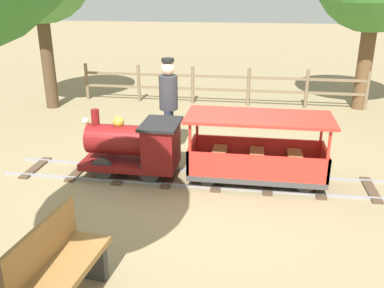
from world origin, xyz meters
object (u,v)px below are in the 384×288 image
object	(u,v)px
passenger_car	(257,156)
conductor_person	(169,100)
locomotive	(137,145)
park_bench	(50,278)

from	to	relation	value
passenger_car	conductor_person	distance (m)	1.78
locomotive	passenger_car	world-z (taller)	passenger_car
locomotive	passenger_car	bearing A→B (deg)	-90.00
locomotive	park_bench	size ratio (longest dim) A/B	1.09
locomotive	conductor_person	bearing A→B (deg)	-18.89
passenger_car	conductor_person	xyz separation A→B (m)	(0.88, 1.44, 0.53)
conductor_person	park_bench	xyz separation A→B (m)	(-3.81, 0.21, -0.54)
passenger_car	park_bench	world-z (taller)	passenger_car
passenger_car	park_bench	size ratio (longest dim) A/B	1.50
passenger_car	conductor_person	world-z (taller)	conductor_person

